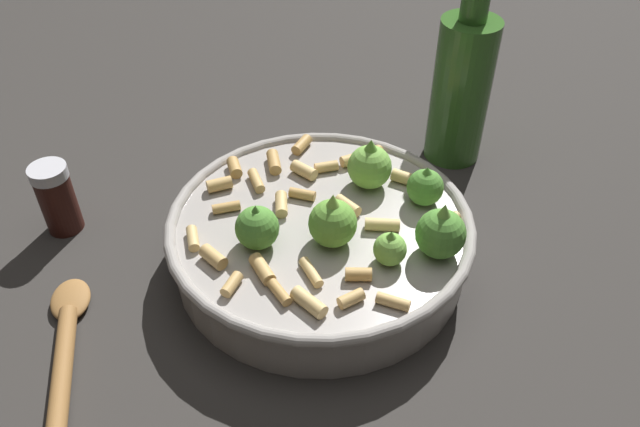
{
  "coord_description": "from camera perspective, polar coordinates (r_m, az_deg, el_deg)",
  "views": [
    {
      "loc": [
        -0.34,
        -0.3,
        0.45
      ],
      "look_at": [
        0.0,
        0.0,
        0.06
      ],
      "focal_mm": 35.54,
      "sensor_mm": 36.0,
      "label": 1
    }
  ],
  "objects": [
    {
      "name": "ground_plane",
      "position": [
        0.64,
        0.0,
        -4.18
      ],
      "size": [
        2.4,
        2.4,
        0.0
      ],
      "primitive_type": "plane",
      "color": "#2D2B28"
    },
    {
      "name": "cooking_pan",
      "position": [
        0.61,
        0.3,
        -1.92
      ],
      "size": [
        0.29,
        0.29,
        0.11
      ],
      "color": "#9E9993",
      "rests_on": "ground"
    },
    {
      "name": "olive_oil_bottle",
      "position": [
        0.74,
        12.85,
        10.97
      ],
      "size": [
        0.07,
        0.07,
        0.22
      ],
      "color": "#336023",
      "rests_on": "ground"
    },
    {
      "name": "pepper_shaker",
      "position": [
        0.7,
        -22.61,
        1.29
      ],
      "size": [
        0.04,
        0.04,
        0.08
      ],
      "color": "#33140F",
      "rests_on": "ground"
    },
    {
      "name": "wooden_spoon",
      "position": [
        0.58,
        -22.22,
        -13.54
      ],
      "size": [
        0.18,
        0.22,
        0.02
      ],
      "color": "olive",
      "rests_on": "ground"
    }
  ]
}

